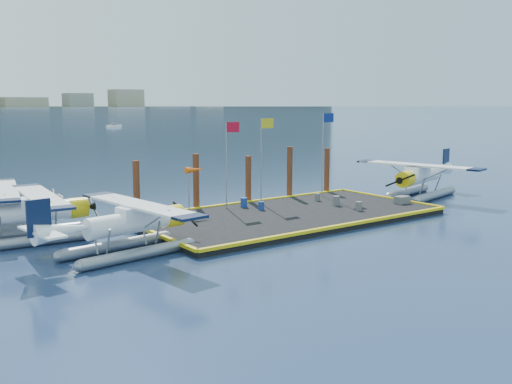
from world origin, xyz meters
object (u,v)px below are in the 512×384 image
at_px(drum_4, 317,197).
at_px(drum_5, 244,202).
at_px(flagpole_yellow, 263,148).
at_px(piling_4, 327,172).
at_px(seaplane_a, 133,226).
at_px(windsock, 195,171).
at_px(piling_3, 290,174).
at_px(crate, 402,200).
at_px(flagpole_blue, 325,142).
at_px(seaplane_b, 34,215).
at_px(piling_1, 196,184).
at_px(drum_1, 359,206).
at_px(drum_2, 336,201).
at_px(piling_2, 248,181).
at_px(drum_0, 261,206).
at_px(seaplane_d, 420,178).
at_px(flagpole_red, 229,151).
at_px(piling_0, 137,191).

distance_m(drum_4, drum_5, 6.09).
height_order(flagpole_yellow, piling_4, flagpole_yellow).
distance_m(seaplane_a, piling_4, 22.06).
distance_m(seaplane_a, drum_4, 17.57).
bearing_deg(piling_4, windsock, -173.25).
bearing_deg(piling_3, crate, -59.12).
bearing_deg(flagpole_blue, seaplane_b, -179.29).
bearing_deg(drum_5, piling_1, 145.27).
relative_size(seaplane_b, drum_1, 16.17).
relative_size(seaplane_b, crate, 9.22).
relative_size(drum_2, drum_4, 1.26).
distance_m(seaplane_a, windsock, 9.53).
bearing_deg(piling_2, drum_2, -52.78).
relative_size(crate, piling_2, 0.28).
distance_m(seaplane_a, drum_5, 12.38).
height_order(seaplane_b, drum_0, seaplane_b).
height_order(drum_4, piling_1, piling_1).
bearing_deg(drum_0, windsock, 156.52).
distance_m(seaplane_b, seaplane_d, 29.75).
height_order(flagpole_red, piling_0, flagpole_red).
xyz_separation_m(seaplane_b, drum_1, (20.00, -5.68, -0.81)).
bearing_deg(drum_5, seaplane_a, -152.27).
bearing_deg(drum_1, seaplane_d, 14.09).
relative_size(seaplane_a, drum_2, 14.07).
height_order(drum_2, drum_5, drum_2).
relative_size(seaplane_a, piling_4, 2.43).
relative_size(seaplane_d, crate, 9.82).
bearing_deg(crate, piling_4, 93.80).
height_order(drum_4, piling_3, piling_3).
bearing_deg(piling_0, drum_4, -12.80).
distance_m(drum_2, piling_4, 6.74).
bearing_deg(piling_3, flagpole_blue, -36.07).
height_order(drum_1, drum_4, drum_1).
bearing_deg(flagpole_red, piling_1, 136.85).
height_order(seaplane_b, seaplane_d, seaplane_d).
bearing_deg(seaplane_b, seaplane_a, 34.99).
bearing_deg(piling_0, seaplane_b, -165.13).
relative_size(crate, piling_4, 0.27).
bearing_deg(drum_2, drum_1, -91.93).
height_order(drum_0, piling_2, piling_2).
xyz_separation_m(drum_2, flagpole_blue, (2.19, 3.68, 3.94)).
bearing_deg(flagpole_blue, piling_2, 165.52).
height_order(seaplane_a, drum_5, seaplane_a).
bearing_deg(seaplane_a, piling_3, 107.59).
height_order(seaplane_d, piling_1, piling_1).
bearing_deg(seaplane_a, windsock, 123.19).
bearing_deg(flagpole_blue, piling_1, 171.49).
distance_m(flagpole_red, flagpole_blue, 8.99).
distance_m(drum_2, drum_4, 2.28).
bearing_deg(windsock, drum_2, -21.10).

